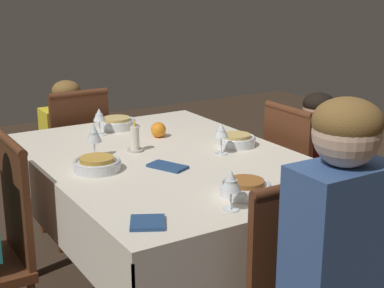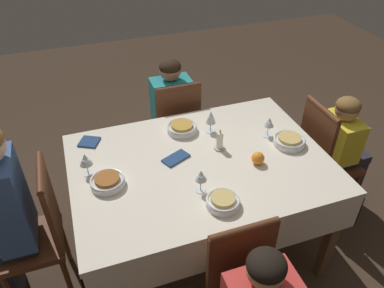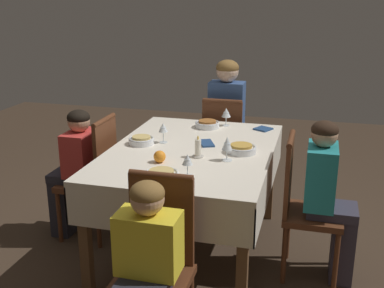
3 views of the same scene
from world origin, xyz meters
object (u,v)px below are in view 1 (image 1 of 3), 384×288
(dining_table, at_px, (168,176))
(chair_south, at_px, (300,186))
(wine_glass_south, at_px, (221,131))
(candle_centerpiece, at_px, (135,140))
(person_adult_denim, at_px, (347,285))
(wine_glass_north, at_px, (94,134))
(bowl_east, at_px, (117,123))
(napkin_red_folded, at_px, (168,166))
(bowl_west, at_px, (246,187))
(wine_glass_east, at_px, (99,116))
(bowl_south, at_px, (237,140))
(napkin_spare_side, at_px, (148,223))
(chair_east, at_px, (76,161))
(person_child_red, at_px, (324,175))
(wine_glass_west, at_px, (231,182))
(orange_fruit, at_px, (158,130))
(bowl_north, at_px, (97,164))
(person_child_yellow, at_px, (66,150))

(dining_table, xyz_separation_m, chair_south, (-0.04, -0.75, -0.18))
(wine_glass_south, bearing_deg, candle_centerpiece, 52.49)
(person_adult_denim, bearing_deg, dining_table, 88.50)
(wine_glass_north, bearing_deg, chair_south, -101.44)
(bowl_east, height_order, napkin_red_folded, bowl_east)
(bowl_west, xyz_separation_m, wine_glass_east, (1.04, 0.13, 0.07))
(bowl_south, xyz_separation_m, napkin_spare_side, (-0.58, 0.77, -0.02))
(person_adult_denim, xyz_separation_m, candle_centerpiece, (1.26, 0.05, 0.13))
(bowl_south, relative_size, wine_glass_east, 1.29)
(chair_east, height_order, wine_glass_south, chair_east)
(bowl_west, height_order, wine_glass_south, wine_glass_south)
(person_child_red, distance_m, wine_glass_west, 1.23)
(orange_fruit, xyz_separation_m, napkin_spare_side, (-0.90, 0.53, -0.03))
(person_adult_denim, xyz_separation_m, napkin_spare_side, (0.51, 0.38, 0.09))
(chair_south, height_order, person_child_red, person_child_red)
(bowl_east, bearing_deg, dining_table, 177.99)
(candle_centerpiece, bearing_deg, bowl_north, 122.53)
(person_child_yellow, distance_m, candle_centerpiece, 1.02)
(person_adult_denim, relative_size, napkin_spare_side, 8.02)
(bowl_east, bearing_deg, person_child_yellow, 9.76)
(bowl_west, xyz_separation_m, orange_fruit, (0.85, -0.10, 0.01))
(napkin_red_folded, bearing_deg, wine_glass_south, -81.25)
(person_child_yellow, xyz_separation_m, candle_centerpiece, (-0.97, 0.01, 0.30))
(bowl_east, relative_size, bowl_north, 1.00)
(dining_table, relative_size, wine_glass_west, 10.54)
(bowl_west, bearing_deg, napkin_spare_side, 96.68)
(bowl_north, bearing_deg, dining_table, -88.93)
(dining_table, distance_m, napkin_spare_side, 0.73)
(wine_glass_west, relative_size, candle_centerpiece, 1.01)
(dining_table, relative_size, wine_glass_east, 11.09)
(napkin_red_folded, bearing_deg, dining_table, -29.01)
(orange_fruit, distance_m, napkin_spare_side, 1.05)
(wine_glass_west, bearing_deg, wine_glass_north, 11.51)
(person_adult_denim, height_order, wine_glass_west, person_adult_denim)
(person_adult_denim, height_order, napkin_red_folded, person_adult_denim)
(chair_south, bearing_deg, wine_glass_north, 78.56)
(wine_glass_east, bearing_deg, bowl_south, -137.27)
(person_adult_denim, height_order, person_child_red, person_adult_denim)
(chair_south, relative_size, wine_glass_east, 6.90)
(wine_glass_east, bearing_deg, bowl_north, 156.00)
(wine_glass_north, bearing_deg, person_child_yellow, -11.65)
(person_adult_denim, relative_size, person_child_red, 1.26)
(orange_fruit, relative_size, napkin_spare_side, 0.49)
(wine_glass_south, distance_m, orange_fruit, 0.41)
(dining_table, bearing_deg, napkin_red_folded, 150.99)
(dining_table, relative_size, bowl_south, 8.57)
(bowl_south, bearing_deg, orange_fruit, 36.90)
(napkin_red_folded, relative_size, napkin_spare_side, 1.18)
(bowl_east, relative_size, candle_centerpiece, 1.38)
(person_child_red, relative_size, wine_glass_east, 7.24)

